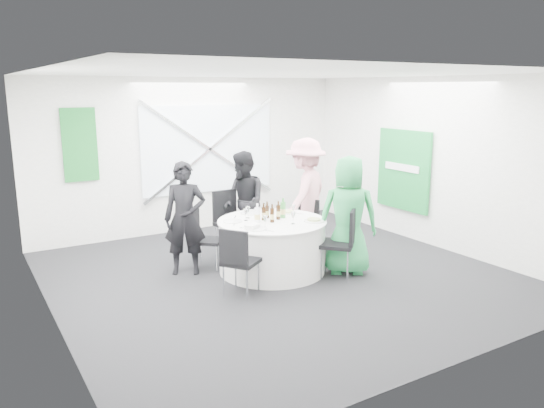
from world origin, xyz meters
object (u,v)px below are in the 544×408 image
banquet_table (272,246)px  person_man_back_left (185,218)px  chair_front_right (343,238)px  chair_front_left (238,257)px  chair_back_left (203,235)px  chair_back_right (306,222)px  person_man_back (243,202)px  person_woman_green (348,215)px  clear_water_bottle (257,215)px  chair_back (229,217)px  green_water_bottle (283,210)px  person_woman_pink (305,194)px

banquet_table → person_man_back_left: bearing=152.2°
chair_front_right → chair_front_left: 1.58m
chair_back_left → chair_back_right: 1.77m
chair_back_left → chair_back_right: bearing=-54.0°
person_man_back_left → person_man_back: (1.19, 0.48, 0.01)m
chair_back_left → person_woman_green: (1.69, -1.26, 0.35)m
person_man_back → clear_water_bottle: bearing=-12.4°
chair_front_right → chair_front_left: bearing=-48.2°
clear_water_bottle → chair_front_left: bearing=-135.9°
chair_back → chair_front_left: bearing=-120.3°
chair_back_left → clear_water_bottle: (0.56, -0.65, 0.36)m
chair_front_left → chair_back_right: bearing=-92.8°
chair_back_left → chair_back: bearing=-16.6°
chair_back_right → person_man_back: 1.05m
person_woman_green → clear_water_bottle: (-1.13, 0.62, 0.02)m
banquet_table → chair_back_right: (0.97, 0.55, 0.11)m
chair_back_left → clear_water_bottle: bearing=-99.9°
chair_front_left → person_woman_green: size_ratio=0.53×
chair_back_left → person_woman_green: size_ratio=0.51×
chair_back_right → person_man_back_left: 2.09m
clear_water_bottle → green_water_bottle: bearing=6.5°
chair_back → person_man_back: 0.33m
person_woman_pink → chair_back_left: bearing=-31.9°
person_woman_green → clear_water_bottle: size_ratio=6.26×
banquet_table → person_man_back_left: (-1.09, 0.57, 0.43)m
chair_back → person_man_back: (0.24, -0.04, 0.22)m
person_man_back → chair_front_left: bearing=-24.6°
person_woman_pink → person_woman_green: person_woman_pink is taller
person_woman_pink → chair_front_right: bearing=42.8°
chair_front_left → person_man_back_left: (-0.22, 1.18, 0.28)m
banquet_table → person_woman_pink: person_woman_pink is taller
banquet_table → person_woman_pink: (1.06, 0.70, 0.53)m
chair_back_left → green_water_bottle: bearing=-81.0°
person_man_back → green_water_bottle: size_ratio=5.63×
person_woman_pink → green_water_bottle: size_ratio=6.29×
person_man_back → person_woman_green: size_ratio=0.96×
chair_front_right → person_man_back: bearing=-114.8°
chair_front_right → clear_water_bottle: 1.24m
chair_back_right → chair_front_right: (-0.27, -1.30, 0.09)m
banquet_table → chair_back_right: bearing=29.5°
chair_front_right → chair_front_left: chair_front_right is taller
chair_back_left → green_water_bottle: 1.23m
chair_back → person_man_back_left: person_man_back_left is taller
chair_back → chair_front_left: size_ratio=1.12×
person_man_back → person_woman_pink: size_ratio=0.89×
person_woman_pink → clear_water_bottle: person_woman_pink is taller
person_man_back → person_woman_pink: bearing=75.0°
banquet_table → clear_water_bottle: size_ratio=5.75×
banquet_table → green_water_bottle: size_ratio=5.37×
banquet_table → chair_back: (-0.13, 1.10, 0.22)m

